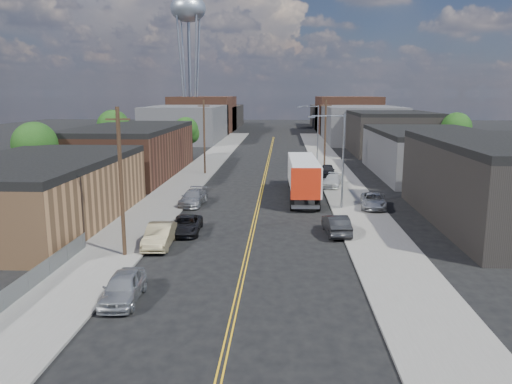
# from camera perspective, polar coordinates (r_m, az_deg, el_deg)

# --- Properties ---
(ground) EXTENTS (260.00, 260.00, 0.00)m
(ground) POSITION_cam_1_polar(r_m,az_deg,el_deg) (82.37, 1.43, 3.63)
(ground) COLOR black
(ground) RESTS_ON ground
(centerline) EXTENTS (0.32, 120.00, 0.01)m
(centerline) POSITION_cam_1_polar(r_m,az_deg,el_deg) (67.54, 1.05, 1.97)
(centerline) COLOR gold
(centerline) RESTS_ON ground
(sidewalk_left) EXTENTS (5.00, 140.00, 0.15)m
(sidewalk_left) POSITION_cam_1_polar(r_m,az_deg,el_deg) (68.52, -6.92, 2.08)
(sidewalk_left) COLOR slate
(sidewalk_left) RESTS_ON ground
(sidewalk_right) EXTENTS (5.00, 140.00, 0.15)m
(sidewalk_right) POSITION_cam_1_polar(r_m,az_deg,el_deg) (67.86, 9.09, 1.94)
(sidewalk_right) COLOR slate
(sidewalk_right) RESTS_ON ground
(warehouse_tan) EXTENTS (12.00, 22.00, 5.60)m
(warehouse_tan) POSITION_cam_1_polar(r_m,az_deg,el_deg) (45.27, -23.71, 0.03)
(warehouse_tan) COLOR olive
(warehouse_tan) RESTS_ON ground
(warehouse_brown) EXTENTS (12.00, 26.00, 6.60)m
(warehouse_brown) POSITION_cam_1_polar(r_m,az_deg,el_deg) (69.12, -14.11, 4.61)
(warehouse_brown) COLOR #49291D
(warehouse_brown) RESTS_ON ground
(industrial_right_b) EXTENTS (14.00, 24.00, 6.10)m
(industrial_right_b) POSITION_cam_1_polar(r_m,az_deg,el_deg) (70.84, 19.22, 4.27)
(industrial_right_b) COLOR #39393C
(industrial_right_b) RESTS_ON ground
(industrial_right_c) EXTENTS (14.00, 22.00, 7.60)m
(industrial_right_c) POSITION_cam_1_polar(r_m,az_deg,el_deg) (95.92, 15.00, 6.61)
(industrial_right_c) COLOR black
(industrial_right_c) RESTS_ON ground
(skyline_left_a) EXTENTS (16.00, 30.00, 8.00)m
(skyline_left_a) POSITION_cam_1_polar(r_m,az_deg,el_deg) (118.95, -7.82, 7.80)
(skyline_left_a) COLOR #39393C
(skyline_left_a) RESTS_ON ground
(skyline_right_a) EXTENTS (16.00, 30.00, 8.00)m
(skyline_right_a) POSITION_cam_1_polar(r_m,az_deg,el_deg) (118.15, 11.78, 7.64)
(skyline_right_a) COLOR #39393C
(skyline_right_a) RESTS_ON ground
(skyline_left_b) EXTENTS (16.00, 26.00, 10.00)m
(skyline_left_b) POSITION_cam_1_polar(r_m,az_deg,el_deg) (143.50, -5.94, 8.80)
(skyline_left_b) COLOR #49291D
(skyline_left_b) RESTS_ON ground
(skyline_right_b) EXTENTS (16.00, 26.00, 10.00)m
(skyline_right_b) POSITION_cam_1_polar(r_m,az_deg,el_deg) (142.84, 10.31, 8.67)
(skyline_right_b) COLOR #49291D
(skyline_right_b) RESTS_ON ground
(skyline_left_c) EXTENTS (16.00, 40.00, 7.00)m
(skyline_left_c) POSITION_cam_1_polar(r_m,az_deg,el_deg) (163.33, -4.83, 8.58)
(skyline_left_c) COLOR black
(skyline_left_c) RESTS_ON ground
(skyline_right_c) EXTENTS (16.00, 40.00, 7.00)m
(skyline_right_c) POSITION_cam_1_polar(r_m,az_deg,el_deg) (162.75, 9.42, 8.46)
(skyline_right_c) COLOR black
(skyline_right_c) RESTS_ON ground
(water_tower) EXTENTS (9.00, 9.00, 36.90)m
(water_tower) POSITION_cam_1_polar(r_m,az_deg,el_deg) (135.32, -7.76, 19.51)
(water_tower) COLOR gray
(water_tower) RESTS_ON ground
(streetlight_near) EXTENTS (3.39, 0.25, 9.00)m
(streetlight_near) POSITION_cam_1_polar(r_m,az_deg,el_deg) (47.24, 9.46, 4.36)
(streetlight_near) COLOR gray
(streetlight_near) RESTS_ON ground
(streetlight_far) EXTENTS (3.39, 0.25, 9.00)m
(streetlight_far) POSITION_cam_1_polar(r_m,az_deg,el_deg) (81.97, 6.80, 7.27)
(streetlight_far) COLOR gray
(streetlight_far) RESTS_ON ground
(utility_pole_left_near) EXTENTS (1.60, 0.26, 10.00)m
(utility_pole_left_near) POSITION_cam_1_polar(r_m,az_deg,el_deg) (33.83, -15.17, 1.13)
(utility_pole_left_near) COLOR black
(utility_pole_left_near) RESTS_ON ground
(utility_pole_left_far) EXTENTS (1.60, 0.26, 10.00)m
(utility_pole_left_far) POSITION_cam_1_polar(r_m,az_deg,el_deg) (67.70, -5.93, 6.31)
(utility_pole_left_far) COLOR black
(utility_pole_left_far) RESTS_ON ground
(utility_pole_right) EXTENTS (1.60, 0.26, 10.00)m
(utility_pole_right) POSITION_cam_1_polar(r_m,az_deg,el_deg) (70.10, 7.91, 6.43)
(utility_pole_right) COLOR black
(utility_pole_right) RESTS_ON ground
(chainlink_fence) EXTENTS (0.05, 16.00, 1.22)m
(chainlink_fence) POSITION_cam_1_polar(r_m,az_deg,el_deg) (30.45, -24.58, -9.36)
(chainlink_fence) COLOR slate
(chainlink_fence) RESTS_ON ground
(tree_left_near) EXTENTS (4.85, 4.76, 7.91)m
(tree_left_near) POSITION_cam_1_polar(r_m,az_deg,el_deg) (58.22, -23.87, 4.67)
(tree_left_near) COLOR black
(tree_left_near) RESTS_ON ground
(tree_left_mid) EXTENTS (5.10, 5.04, 8.37)m
(tree_left_mid) POSITION_cam_1_polar(r_m,az_deg,el_deg) (81.19, -15.94, 6.99)
(tree_left_mid) COLOR black
(tree_left_mid) RESTS_ON ground
(tree_left_far) EXTENTS (4.35, 4.20, 6.97)m
(tree_left_far) POSITION_cam_1_polar(r_m,az_deg,el_deg) (85.43, -7.97, 6.88)
(tree_left_far) COLOR black
(tree_left_far) RESTS_ON ground
(tree_right_far) EXTENTS (4.85, 4.76, 7.91)m
(tree_right_far) POSITION_cam_1_polar(r_m,az_deg,el_deg) (86.37, 21.94, 6.64)
(tree_right_far) COLOR black
(tree_right_far) RESTS_ON ground
(semi_truck) EXTENTS (3.04, 16.07, 4.20)m
(semi_truck) POSITION_cam_1_polar(r_m,az_deg,el_deg) (53.45, 5.35, 2.07)
(semi_truck) COLOR silver
(semi_truck) RESTS_ON ground
(car_left_a) EXTENTS (2.07, 4.64, 1.55)m
(car_left_a) POSITION_cam_1_polar(r_m,az_deg,el_deg) (27.69, -14.94, -10.46)
(car_left_a) COLOR #ACAFB1
(car_left_a) RESTS_ON ground
(car_left_b) EXTENTS (1.93, 5.02, 1.63)m
(car_left_b) POSITION_cam_1_polar(r_m,az_deg,el_deg) (36.53, -10.96, -4.91)
(car_left_b) COLOR #877B58
(car_left_b) RESTS_ON ground
(car_left_c) EXTENTS (2.45, 4.90, 1.33)m
(car_left_c) POSITION_cam_1_polar(r_m,az_deg,el_deg) (39.69, -7.98, -3.74)
(car_left_c) COLOR black
(car_left_c) RESTS_ON ground
(car_left_d) EXTENTS (2.46, 5.29, 1.49)m
(car_left_d) POSITION_cam_1_polar(r_m,az_deg,el_deg) (49.46, -7.18, -0.65)
(car_left_d) COLOR #98999D
(car_left_d) RESTS_ON ground
(car_right_oncoming) EXTENTS (2.02, 4.87, 1.57)m
(car_right_oncoming) POSITION_cam_1_polar(r_m,az_deg,el_deg) (39.41, 9.17, -3.71)
(car_right_oncoming) COLOR black
(car_right_oncoming) RESTS_ON ground
(car_right_lot_a) EXTENTS (2.98, 5.31, 1.40)m
(car_right_lot_a) POSITION_cam_1_polar(r_m,az_deg,el_deg) (48.54, 13.27, -0.97)
(car_right_lot_a) COLOR #A0A2A5
(car_right_lot_a) RESTS_ON sidewalk_right
(car_right_lot_b) EXTENTS (3.09, 5.16, 1.40)m
(car_right_lot_b) POSITION_cam_1_polar(r_m,az_deg,el_deg) (58.77, 8.75, 1.29)
(car_right_lot_b) COLOR silver
(car_right_lot_b) RESTS_ON sidewalk_right
(car_right_lot_c) EXTENTS (2.20, 4.83, 1.61)m
(car_right_lot_c) POSITION_cam_1_polar(r_m,az_deg,el_deg) (65.60, 8.17, 2.42)
(car_right_lot_c) COLOR black
(car_right_lot_c) RESTS_ON sidewalk_right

